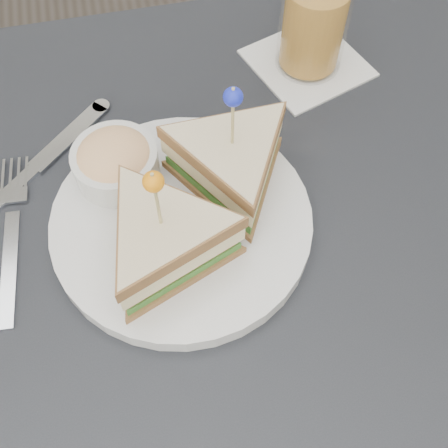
# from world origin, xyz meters

# --- Properties ---
(ground_plane) EXTENTS (3.50, 3.50, 0.00)m
(ground_plane) POSITION_xyz_m (0.00, 0.00, 0.00)
(ground_plane) COLOR #3F3833
(table) EXTENTS (0.80, 0.80, 0.75)m
(table) POSITION_xyz_m (0.00, 0.00, 0.67)
(table) COLOR black
(table) RESTS_ON ground
(plate_meal) EXTENTS (0.32, 0.30, 0.16)m
(plate_meal) POSITION_xyz_m (-0.02, 0.05, 0.79)
(plate_meal) COLOR silver
(plate_meal) RESTS_ON table
(cutlery_fork) EXTENTS (0.04, 0.20, 0.01)m
(cutlery_fork) POSITION_xyz_m (-0.20, 0.08, 0.75)
(cutlery_fork) COLOR silver
(cutlery_fork) RESTS_ON table
(cutlery_knife) EXTENTS (0.16, 0.16, 0.01)m
(cutlery_knife) POSITION_xyz_m (-0.17, 0.16, 0.75)
(cutlery_knife) COLOR silver
(cutlery_knife) RESTS_ON table
(drink_set) EXTENTS (0.16, 0.16, 0.16)m
(drink_set) POSITION_xyz_m (0.17, 0.25, 0.82)
(drink_set) COLOR silver
(drink_set) RESTS_ON table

